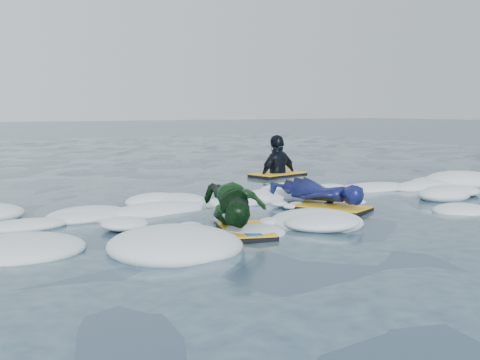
{
  "coord_description": "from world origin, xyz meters",
  "views": [
    {
      "loc": [
        -3.61,
        -5.52,
        1.32
      ],
      "look_at": [
        0.8,
        1.6,
        0.33
      ],
      "focal_mm": 45.0,
      "sensor_mm": 36.0,
      "label": 1
    }
  ],
  "objects": [
    {
      "name": "prone_child_unit",
      "position": [
        -0.26,
        -0.05,
        0.27
      ],
      "size": [
        1.18,
        1.49,
        0.53
      ],
      "rotation": [
        0.0,
        0.0,
        1.24
      ],
      "color": "black",
      "rests_on": "ground"
    },
    {
      "name": "prone_woman_unit",
      "position": [
        1.45,
        0.64,
        0.2
      ],
      "size": [
        0.89,
        1.59,
        0.39
      ],
      "rotation": [
        0.0,
        0.0,
        1.96
      ],
      "color": "black",
      "rests_on": "ground"
    },
    {
      "name": "foam_band",
      "position": [
        0.0,
        1.03,
        0.0
      ],
      "size": [
        12.0,
        3.1,
        0.3
      ],
      "primitive_type": null,
      "color": "white",
      "rests_on": "ground"
    },
    {
      "name": "ground",
      "position": [
        0.0,
        0.0,
        0.0
      ],
      "size": [
        120.0,
        120.0,
        0.0
      ],
      "primitive_type": "plane",
      "color": "#19303D",
      "rests_on": "ground"
    },
    {
      "name": "waiting_rider_unit",
      "position": [
        3.17,
        4.02,
        -0.01
      ],
      "size": [
        1.22,
        0.83,
        1.68
      ],
      "rotation": [
        0.0,
        0.0,
        0.21
      ],
      "color": "black",
      "rests_on": "ground"
    }
  ]
}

